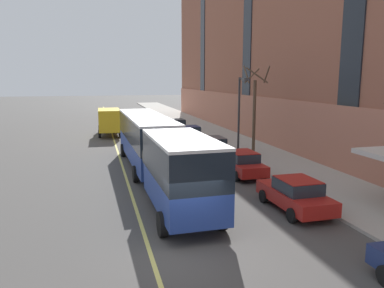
{
  "coord_description": "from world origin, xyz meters",
  "views": [
    {
      "loc": [
        -3.11,
        -12.07,
        6.08
      ],
      "look_at": [
        3.0,
        11.66,
        1.8
      ],
      "focal_mm": 35.0,
      "sensor_mm": 36.0,
      "label": 1
    }
  ],
  "objects": [
    {
      "name": "parked_car_black_3",
      "position": [
        5.77,
        29.42,
        0.78
      ],
      "size": [
        2.07,
        4.35,
        1.56
      ],
      "color": "black",
      "rests_on": "ground"
    },
    {
      "name": "lane_centerline",
      "position": [
        -1.46,
        3.0,
        0.0
      ],
      "size": [
        0.16,
        140.0,
        0.01
      ],
      "primitive_type": "cube",
      "color": "#E0D66B",
      "rests_on": "ground"
    },
    {
      "name": "city_bus",
      "position": [
        0.24,
        9.81,
        2.1
      ],
      "size": [
        3.14,
        19.17,
        3.62
      ],
      "color": "navy",
      "rests_on": "ground"
    },
    {
      "name": "sidewalk",
      "position": [
        9.61,
        3.0,
        0.07
      ],
      "size": [
        5.29,
        160.0,
        0.15
      ],
      "primitive_type": "cube",
      "color": "#ADA89E",
      "rests_on": "ground"
    },
    {
      "name": "ground_plane",
      "position": [
        0.0,
        0.0,
        0.0
      ],
      "size": [
        260.0,
        260.0,
        0.0
      ],
      "primitive_type": "plane",
      "color": "#4C4947"
    },
    {
      "name": "parked_car_red_5",
      "position": [
        5.78,
        9.74,
        0.78
      ],
      "size": [
        1.95,
        4.78,
        1.56
      ],
      "color": "#B21E19",
      "rests_on": "ground"
    },
    {
      "name": "parked_car_red_1",
      "position": [
        5.72,
        2.92,
        0.78
      ],
      "size": [
        2.08,
        4.43,
        1.56
      ],
      "color": "#B21E19",
      "rests_on": "ground"
    },
    {
      "name": "street_tree_far_uptown",
      "position": [
        9.08,
        15.39,
        3.77
      ],
      "size": [
        2.21,
        1.95,
        6.97
      ],
      "color": "brown",
      "rests_on": "sidewalk"
    },
    {
      "name": "street_lamp",
      "position": [
        7.57,
        14.63,
        3.92
      ],
      "size": [
        0.36,
        1.48,
        6.04
      ],
      "color": "#2D2D30",
      "rests_on": "sidewalk"
    },
    {
      "name": "parked_car_darkgray_2",
      "position": [
        5.78,
        15.84,
        0.78
      ],
      "size": [
        1.98,
        4.8,
        1.56
      ],
      "color": "#4C4C51",
      "rests_on": "ground"
    },
    {
      "name": "box_truck",
      "position": [
        -1.76,
        29.01,
        1.66
      ],
      "size": [
        2.41,
        6.61,
        2.91
      ],
      "color": "gold",
      "rests_on": "ground"
    },
    {
      "name": "parked_car_navy_6",
      "position": [
        5.81,
        23.07,
        0.78
      ],
      "size": [
        1.97,
        4.41,
        1.56
      ],
      "color": "navy",
      "rests_on": "ground"
    }
  ]
}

